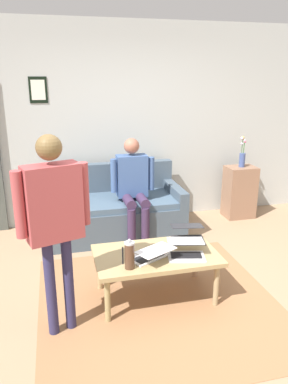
% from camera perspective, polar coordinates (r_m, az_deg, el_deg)
% --- Properties ---
extents(ground_plane, '(7.68, 7.68, 0.00)m').
position_cam_1_polar(ground_plane, '(3.61, 4.11, -16.20)').
color(ground_plane, '#9E7C5C').
extents(area_rug, '(2.15, 2.13, 0.01)m').
position_cam_1_polar(area_rug, '(3.56, 2.25, -16.60)').
color(area_rug, '#956743').
rests_on(area_rug, ground_plane).
extents(back_wall, '(7.04, 0.11, 2.70)m').
position_cam_1_polar(back_wall, '(5.18, -3.10, 10.28)').
color(back_wall, '#AFB3AE').
rests_on(back_wall, ground_plane).
extents(couch, '(1.73, 0.86, 0.88)m').
position_cam_1_polar(couch, '(4.86, -4.62, -2.93)').
color(couch, '#42505E').
rests_on(couch, ground_plane).
extents(coffee_table, '(1.12, 0.66, 0.45)m').
position_cam_1_polar(coffee_table, '(3.44, 1.87, -10.17)').
color(coffee_table, tan).
rests_on(coffee_table, ground_plane).
extents(laptop_left, '(0.39, 0.38, 0.13)m').
position_cam_1_polar(laptop_left, '(3.38, 6.50, -9.05)').
color(laptop_left, silver).
rests_on(laptop_left, coffee_table).
extents(laptop_center, '(0.44, 0.43, 0.12)m').
position_cam_1_polar(laptop_center, '(3.30, 0.99, -9.63)').
color(laptop_center, silver).
rests_on(laptop_center, coffee_table).
extents(laptop_right, '(0.36, 0.37, 0.14)m').
position_cam_1_polar(laptop_right, '(3.70, 6.74, -6.62)').
color(laptop_right, '#28282D').
rests_on(laptop_right, coffee_table).
extents(french_press, '(0.11, 0.09, 0.27)m').
position_cam_1_polar(french_press, '(3.12, -2.26, -9.70)').
color(french_press, '#4C3323').
rests_on(french_press, coffee_table).
extents(side_shelf, '(0.42, 0.32, 0.76)m').
position_cam_1_polar(side_shelf, '(5.57, 14.53, 0.01)').
color(side_shelf, '#8A634B').
rests_on(side_shelf, ground_plane).
extents(flower_vase, '(0.08, 0.09, 0.44)m').
position_cam_1_polar(flower_vase, '(5.44, 14.94, 5.40)').
color(flower_vase, '#3D4F85').
rests_on(flower_vase, side_shelf).
extents(person_standing, '(0.57, 0.30, 1.61)m').
position_cam_1_polar(person_standing, '(2.82, -13.74, -3.04)').
color(person_standing, '#2C294D').
rests_on(person_standing, ground_plane).
extents(person_seated, '(0.55, 0.51, 1.28)m').
position_cam_1_polar(person_seated, '(4.55, -1.66, 1.28)').
color(person_seated, '#362642').
rests_on(person_seated, ground_plane).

